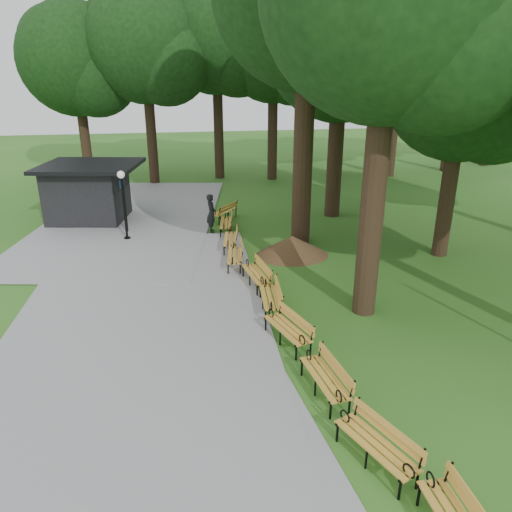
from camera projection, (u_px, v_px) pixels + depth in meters
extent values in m
plane|color=#2B631C|center=(290.00, 369.00, 12.04)|extent=(100.00, 100.00, 0.00)
cube|color=#959597|center=(134.00, 323.00, 14.15)|extent=(12.00, 38.00, 0.06)
imported|color=black|center=(211.00, 213.00, 21.84)|extent=(0.44, 0.66, 1.79)
cylinder|color=black|center=(124.00, 209.00, 20.71)|extent=(0.10, 0.10, 2.78)
sphere|color=white|center=(121.00, 175.00, 20.18)|extent=(0.32, 0.32, 0.32)
cone|color=#47301C|center=(292.00, 246.00, 19.26)|extent=(2.46, 2.46, 0.82)
cylinder|color=black|center=(375.00, 182.00, 13.45)|extent=(0.70, 0.70, 8.12)
cylinder|color=black|center=(450.00, 180.00, 18.40)|extent=(0.60, 0.60, 6.06)
sphere|color=black|center=(464.00, 80.00, 17.10)|extent=(5.74, 5.74, 5.74)
cylinder|color=black|center=(304.00, 138.00, 19.33)|extent=(0.80, 0.80, 8.87)
cylinder|color=black|center=(336.00, 141.00, 23.38)|extent=(0.76, 0.76, 7.50)
sphere|color=black|center=(342.00, 41.00, 21.78)|extent=(7.21, 7.21, 7.21)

